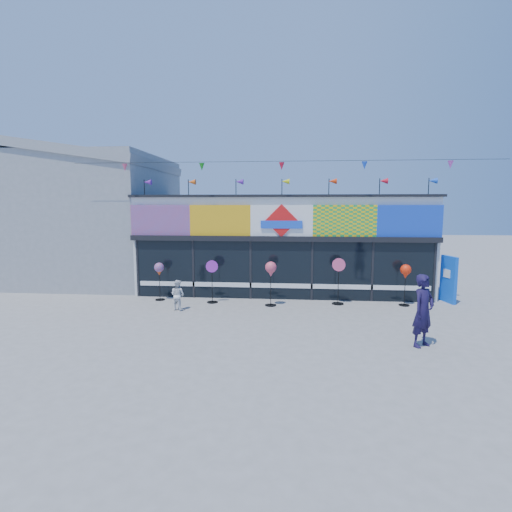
# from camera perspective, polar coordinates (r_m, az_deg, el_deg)

# --- Properties ---
(ground) EXTENTS (80.00, 80.00, 0.00)m
(ground) POSITION_cam_1_polar(r_m,az_deg,el_deg) (12.60, 3.11, -9.76)
(ground) COLOR gray
(ground) RESTS_ON ground
(kite_shop) EXTENTS (16.00, 5.70, 5.31)m
(kite_shop) POSITION_cam_1_polar(r_m,az_deg,el_deg) (18.06, 3.86, 2.03)
(kite_shop) COLOR white
(kite_shop) RESTS_ON ground
(neighbour_building) EXTENTS (8.18, 7.20, 6.87)m
(neighbour_building) POSITION_cam_1_polar(r_m,az_deg,el_deg) (21.72, -23.57, 5.37)
(neighbour_building) COLOR #96989B
(neighbour_building) RESTS_ON ground
(blue_sign) EXTENTS (0.34, 0.90, 1.78)m
(blue_sign) POSITION_cam_1_polar(r_m,az_deg,el_deg) (16.87, 25.79, -3.00)
(blue_sign) COLOR blue
(blue_sign) RESTS_ON ground
(spinner_0) EXTENTS (0.37, 0.37, 1.48)m
(spinner_0) POSITION_cam_1_polar(r_m,az_deg,el_deg) (15.94, -13.66, -1.98)
(spinner_0) COLOR black
(spinner_0) RESTS_ON ground
(spinner_1) EXTENTS (0.46, 0.41, 1.62)m
(spinner_1) POSITION_cam_1_polar(r_m,az_deg,el_deg) (15.22, -6.29, -3.49)
(spinner_1) COLOR black
(spinner_1) RESTS_ON ground
(spinner_2) EXTENTS (0.42, 0.42, 1.65)m
(spinner_2) POSITION_cam_1_polar(r_m,az_deg,el_deg) (14.60, 2.13, -2.09)
(spinner_2) COLOR black
(spinner_2) RESTS_ON ground
(spinner_3) EXTENTS (0.48, 0.44, 1.74)m
(spinner_3) POSITION_cam_1_polar(r_m,az_deg,el_deg) (15.20, 11.69, -3.38)
(spinner_3) COLOR black
(spinner_3) RESTS_ON ground
(spinner_4) EXTENTS (0.39, 0.39, 1.54)m
(spinner_4) POSITION_cam_1_polar(r_m,az_deg,el_deg) (15.62, 20.59, -2.25)
(spinner_4) COLOR black
(spinner_4) RESTS_ON ground
(adult_man) EXTENTS (0.83, 0.79, 1.91)m
(adult_man) POSITION_cam_1_polar(r_m,az_deg,el_deg) (11.35, 22.79, -7.23)
(adult_man) COLOR #191138
(adult_man) RESTS_ON ground
(child) EXTENTS (0.60, 0.47, 1.08)m
(child) POSITION_cam_1_polar(r_m,az_deg,el_deg) (14.43, -11.13, -5.48)
(child) COLOR white
(child) RESTS_ON ground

